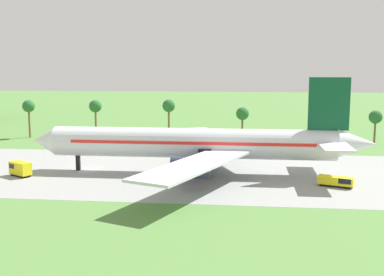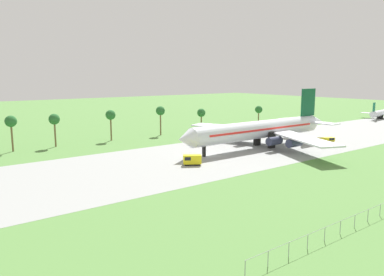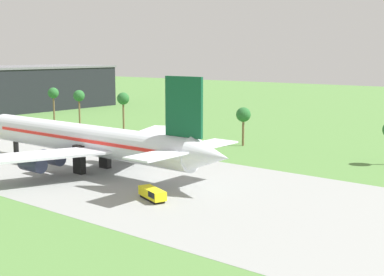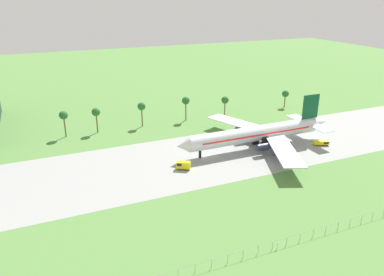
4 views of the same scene
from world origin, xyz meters
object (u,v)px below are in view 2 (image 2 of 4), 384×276
object	(u,v)px
jet_airliner	(262,129)
baggage_tug	(192,160)
catering_van	(327,140)
regional_aircraft	(380,113)

from	to	relation	value
jet_airliner	baggage_tug	bearing A→B (deg)	-169.55
jet_airliner	catering_van	distance (m)	26.39
jet_airliner	baggage_tug	size ratio (longest dim) A/B	13.22
regional_aircraft	baggage_tug	xyz separation A→B (m)	(-147.60, -23.34, -1.64)
baggage_tug	catering_van	size ratio (longest dim) A/B	0.80
jet_airliner	baggage_tug	distance (m)	34.99
catering_van	baggage_tug	bearing A→B (deg)	178.24
regional_aircraft	catering_van	size ratio (longest dim) A/B	3.64
regional_aircraft	catering_van	xyz separation A→B (m)	(-88.83, -25.15, -2.14)
regional_aircraft	catering_van	distance (m)	92.35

